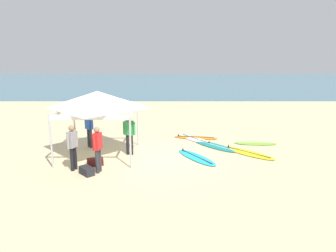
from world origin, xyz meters
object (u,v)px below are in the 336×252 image
Objects in this scene: surfboard_teal at (214,146)px; surfboard_cyan at (195,157)px; surfboard_lime at (254,143)px; surfboard_yellow at (247,153)px; person_green at (128,132)px; surfboard_orange at (195,137)px; gear_bag_by_pole at (94,162)px; gear_bag_near_tent at (86,171)px; person_red at (96,146)px; canopy_tent at (96,100)px; person_grey at (71,145)px; surfboard_white at (195,139)px; person_blue at (88,127)px.

surfboard_teal and surfboard_cyan have the same top height.
surfboard_lime is 0.87× the size of surfboard_teal.
surfboard_yellow is 5.20m from person_green.
surfboard_cyan is (-1.00, -1.61, 0.00)m from surfboard_teal.
gear_bag_by_pole reaches higher than surfboard_orange.
surfboard_lime is 0.88× the size of surfboard_orange.
surfboard_orange is (-2.06, 2.47, 0.00)m from surfboard_yellow.
person_red is at bearing 31.23° from gear_bag_near_tent.
canopy_tent is 4.70m from surfboard_cyan.
surfboard_yellow is 1.65m from surfboard_teal.
canopy_tent reaches higher than gear_bag_by_pole.
person_red is 2.19m from person_green.
person_grey reaches higher than surfboard_lime.
surfboard_lime is 2.05m from surfboard_teal.
person_green is at bearing -143.08° from surfboard_white.
person_grey is (-0.97, 0.23, 0.00)m from person_red.
surfboard_orange is at bearing 129.73° from surfboard_yellow.
person_red reaches higher than surfboard_yellow.
surfboard_yellow is 1.34× the size of person_red.
surfboard_lime is 3.62m from surfboard_cyan.
surfboard_cyan is (4.06, -0.36, -2.35)m from canopy_tent.
gear_bag_by_pole is at bearing -132.18° from person_green.
surfboard_yellow is 1.34× the size of person_blue.
person_red and person_grey have the same top height.
surfboard_white is at bearing 85.50° from surfboard_cyan.
canopy_tent is at bearing 174.93° from surfboard_cyan.
surfboard_cyan is 1.04× the size of surfboard_white.
surfboard_cyan is 3.01m from person_green.
surfboard_white is 6.24m from gear_bag_near_tent.
surfboard_cyan is at bearing -121.91° from surfboard_teal.
canopy_tent is 1.80× the size of person_grey.
person_red is 1.00× the size of person_green.
gear_bag_near_tent and gear_bag_by_pole have the same top height.
surfboard_lime is 7.85m from person_blue.
surfboard_orange is at bearing 85.10° from surfboard_white.
person_blue is at bearing 109.29° from person_red.
surfboard_teal is 1.02× the size of surfboard_orange.
canopy_tent is at bearing -178.03° from surfboard_yellow.
surfboard_lime is 1.17× the size of person_blue.
surfboard_cyan is (-3.01, -2.02, -0.00)m from surfboard_lime.
gear_bag_by_pole is at bearing -139.62° from surfboard_white.
surfboard_teal and surfboard_orange have the same top height.
person_grey is at bearing -156.54° from surfboard_lime.
surfboard_lime is 8.43m from person_grey.
surfboard_cyan is at bearing 23.44° from gear_bag_near_tent.
surfboard_white is 3.91m from person_green.
canopy_tent is at bearing 100.41° from person_red.
person_red is (-6.01, -2.12, 0.95)m from surfboard_yellow.
surfboard_white is 1.35× the size of person_green.
surfboard_yellow is (-0.71, -1.44, -0.00)m from surfboard_lime.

